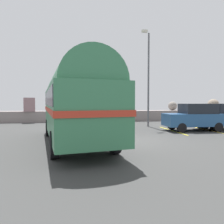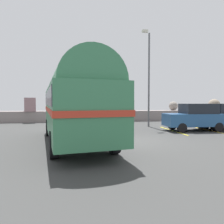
{
  "view_description": "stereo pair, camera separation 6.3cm",
  "coord_description": "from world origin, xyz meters",
  "px_view_note": "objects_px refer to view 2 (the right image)",
  "views": [
    {
      "loc": [
        -2.52,
        -10.23,
        1.95
      ],
      "look_at": [
        -0.79,
        0.95,
        1.45
      ],
      "focal_mm": 34.02,
      "sensor_mm": 36.0,
      "label": 1
    },
    {
      "loc": [
        -2.45,
        -10.24,
        1.95
      ],
      "look_at": [
        -0.79,
        0.95,
        1.45
      ],
      "focal_mm": 34.02,
      "sensor_mm": 36.0,
      "label": 2
    }
  ],
  "objects_px": {
    "vintage_coach": "(74,101)",
    "parked_car_middle": "(224,116)",
    "parked_car_nearest": "(196,117)",
    "lamp_post": "(148,75)"
  },
  "relations": [
    {
      "from": "vintage_coach",
      "to": "lamp_post",
      "type": "relative_size",
      "value": 1.19
    },
    {
      "from": "vintage_coach",
      "to": "lamp_post",
      "type": "distance_m",
      "value": 8.61
    },
    {
      "from": "parked_car_middle",
      "to": "vintage_coach",
      "type": "bearing_deg",
      "value": 104.94
    },
    {
      "from": "vintage_coach",
      "to": "parked_car_middle",
      "type": "relative_size",
      "value": 2.1
    },
    {
      "from": "parked_car_nearest",
      "to": "lamp_post",
      "type": "xyz_separation_m",
      "value": [
        -2.43,
        2.88,
        3.18
      ]
    },
    {
      "from": "parked_car_nearest",
      "to": "parked_car_middle",
      "type": "xyz_separation_m",
      "value": [
        2.46,
        0.47,
        0.0
      ]
    },
    {
      "from": "parked_car_middle",
      "to": "lamp_post",
      "type": "bearing_deg",
      "value": 59.24
    },
    {
      "from": "lamp_post",
      "to": "parked_car_middle",
      "type": "bearing_deg",
      "value": -26.25
    },
    {
      "from": "vintage_coach",
      "to": "parked_car_middle",
      "type": "height_order",
      "value": "vintage_coach"
    },
    {
      "from": "parked_car_nearest",
      "to": "lamp_post",
      "type": "relative_size",
      "value": 0.55
    }
  ]
}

